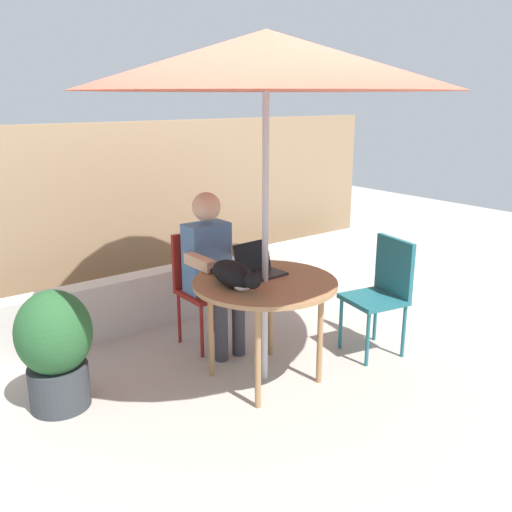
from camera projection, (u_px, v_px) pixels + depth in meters
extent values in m
plane|color=#ADA399|center=(265.00, 378.00, 3.94)|extent=(14.00, 14.00, 0.00)
cube|color=#937756|center=(133.00, 215.00, 5.21)|extent=(5.88, 0.08, 1.71)
cube|color=beige|center=(169.00, 294.00, 4.91)|extent=(5.29, 0.20, 0.48)
cylinder|color=#9E754C|center=(265.00, 283.00, 3.74)|extent=(0.98, 0.98, 0.03)
cylinder|color=#9E754C|center=(270.00, 312.00, 4.20)|extent=(0.04, 0.04, 0.70)
cylinder|color=#9E754C|center=(211.00, 330.00, 3.88)|extent=(0.04, 0.04, 0.70)
cylinder|color=#9E754C|center=(258.00, 357.00, 3.47)|extent=(0.04, 0.04, 0.70)
cylinder|color=#9E754C|center=(320.00, 336.00, 3.79)|extent=(0.04, 0.04, 0.70)
cylinder|color=#B7B7BC|center=(265.00, 234.00, 3.64)|extent=(0.04, 0.04, 2.12)
cone|color=#BF4C38|center=(266.00, 60.00, 3.34)|extent=(2.36, 2.36, 0.35)
sphere|color=#B7B7BC|center=(266.00, 58.00, 3.34)|extent=(0.06, 0.06, 0.06)
cube|color=maroon|center=(208.00, 292.00, 4.36)|extent=(0.40, 0.40, 0.04)
cube|color=maroon|center=(195.00, 258.00, 4.43)|extent=(0.40, 0.04, 0.44)
cylinder|color=maroon|center=(214.00, 308.00, 4.66)|extent=(0.03, 0.03, 0.42)
cylinder|color=maroon|center=(179.00, 318.00, 4.46)|extent=(0.03, 0.03, 0.42)
cylinder|color=maroon|center=(202.00, 332.00, 4.20)|extent=(0.03, 0.03, 0.42)
cylinder|color=maroon|center=(238.00, 321.00, 4.40)|extent=(0.03, 0.03, 0.42)
cube|color=#1E606B|center=(373.00, 299.00, 4.21)|extent=(0.47, 0.47, 0.04)
cube|color=#1E606B|center=(394.00, 266.00, 4.22)|extent=(0.11, 0.40, 0.44)
cylinder|color=#1E606B|center=(404.00, 331.00, 4.20)|extent=(0.03, 0.03, 0.42)
cylinder|color=#1E606B|center=(375.00, 316.00, 4.50)|extent=(0.03, 0.03, 0.42)
cylinder|color=#1E606B|center=(341.00, 323.00, 4.35)|extent=(0.03, 0.03, 0.42)
cylinder|color=#1E606B|center=(368.00, 340.00, 4.06)|extent=(0.03, 0.03, 0.42)
cube|color=#4C72A5|center=(207.00, 257.00, 4.28)|extent=(0.34, 0.20, 0.54)
sphere|color=#DBAD89|center=(206.00, 207.00, 4.16)|extent=(0.22, 0.22, 0.22)
cube|color=#383842|center=(209.00, 291.00, 4.18)|extent=(0.12, 0.30, 0.12)
cylinder|color=#383842|center=(221.00, 332.00, 4.15)|extent=(0.10, 0.10, 0.46)
cube|color=#383842|center=(227.00, 287.00, 4.28)|extent=(0.12, 0.30, 0.12)
cylinder|color=#383842|center=(239.00, 327.00, 4.24)|extent=(0.10, 0.10, 0.46)
cube|color=#DBAD89|center=(200.00, 262.00, 3.98)|extent=(0.08, 0.32, 0.08)
cube|color=#DBAD89|center=(244.00, 253.00, 4.22)|extent=(0.08, 0.32, 0.08)
cube|color=black|center=(262.00, 274.00, 3.84)|extent=(0.31, 0.23, 0.02)
cube|color=black|center=(252.00, 256.00, 3.88)|extent=(0.30, 0.07, 0.20)
cube|color=black|center=(252.00, 256.00, 3.89)|extent=(0.30, 0.07, 0.20)
ellipsoid|color=black|center=(233.00, 274.00, 3.59)|extent=(0.21, 0.41, 0.17)
sphere|color=black|center=(253.00, 280.00, 3.41)|extent=(0.11, 0.11, 0.11)
ellipsoid|color=white|center=(242.00, 284.00, 3.52)|extent=(0.12, 0.12, 0.09)
cylinder|color=black|center=(214.00, 271.00, 3.85)|extent=(0.04, 0.18, 0.04)
cone|color=black|center=(249.00, 273.00, 3.38)|extent=(0.04, 0.04, 0.03)
cone|color=black|center=(257.00, 272.00, 3.41)|extent=(0.04, 0.04, 0.03)
cylinder|color=#33383D|center=(60.00, 386.00, 3.55)|extent=(0.38, 0.38, 0.28)
ellipsoid|color=#26592D|center=(54.00, 333.00, 3.44)|extent=(0.47, 0.47, 0.54)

